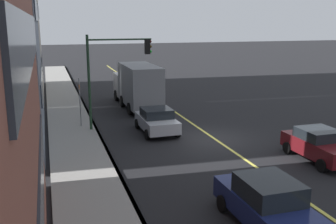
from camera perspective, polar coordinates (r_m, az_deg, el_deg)
name	(u,v)px	position (r m, az deg, el deg)	size (l,w,h in m)	color
ground	(214,139)	(22.53, 6.78, -3.89)	(200.00, 200.00, 0.00)	black
sidewalk_slab	(79,150)	(20.69, -12.94, -5.47)	(80.00, 2.91, 0.15)	gray
curb_edge	(105,148)	(20.83, -9.15, -5.18)	(80.00, 0.16, 0.15)	slate
lane_stripe_center	(214,139)	(22.53, 6.78, -3.88)	(80.00, 0.16, 0.01)	#D8CC4C
car_navy	(269,205)	(13.17, 14.55, -13.08)	(4.65, 1.98, 1.69)	navy
car_silver	(157,120)	(23.41, -1.66, -1.23)	(3.83, 2.03, 1.50)	#A8AAB2
car_maroon	(320,145)	(20.14, 21.33, -4.49)	(3.95, 1.99, 1.52)	#591116
truck_gray	(137,85)	(30.14, -4.50, 3.95)	(8.06, 2.44, 3.41)	silver
traffic_light_mast	(113,66)	(23.67, -8.03, 6.75)	(0.28, 3.94, 5.82)	#1E3823
street_sign_post	(80,99)	(24.79, -12.79, 1.87)	(0.60, 0.08, 3.18)	slate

